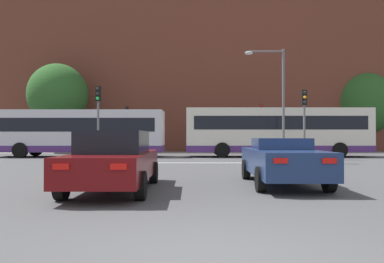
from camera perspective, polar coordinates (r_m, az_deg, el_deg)
stop_line_strip at (r=19.71m, az=0.57°, el=-4.79°), size 8.48×0.30×0.01m
far_pavement at (r=31.76m, az=0.25°, el=-3.27°), size 69.42×2.50×0.01m
brick_civic_building at (r=41.96m, az=-1.05°, el=10.38°), size 41.58×12.42×20.69m
car_saloon_left at (r=9.84m, az=-11.97°, el=-4.32°), size 1.96×4.86×1.53m
car_roadster_right at (r=11.08m, az=13.24°, el=-4.30°), size 1.97×4.70×1.34m
bus_crossing_lead at (r=26.38m, az=12.50°, el=0.09°), size 12.44×2.70×3.30m
bus_crossing_trailing at (r=26.69m, az=-16.97°, el=-0.07°), size 11.42×2.69×3.16m
traffic_light_far_left at (r=31.57m, az=-10.19°, el=1.50°), size 0.26×0.31×3.89m
traffic_light_near_right at (r=20.55m, az=16.47°, el=2.65°), size 0.26×0.31×3.84m
traffic_light_far_right at (r=31.84m, az=10.21°, el=1.66°), size 0.26×0.31×4.05m
traffic_light_near_left at (r=20.86m, az=-14.39°, el=3.02°), size 0.26×0.31×4.09m
street_lamp_junction at (r=24.25m, az=12.42°, el=6.11°), size 2.50×0.36×6.91m
pedestrian_waiting at (r=33.00m, az=17.02°, el=-1.36°), size 0.25×0.41×1.75m
pedestrian_walking_east at (r=32.01m, az=3.49°, el=-1.28°), size 0.43×0.45×1.85m
tree_by_building at (r=40.16m, az=24.33°, el=3.83°), size 5.93×5.93×7.68m
tree_kerbside at (r=34.69m, az=-20.03°, el=5.28°), size 5.14×5.14×7.72m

